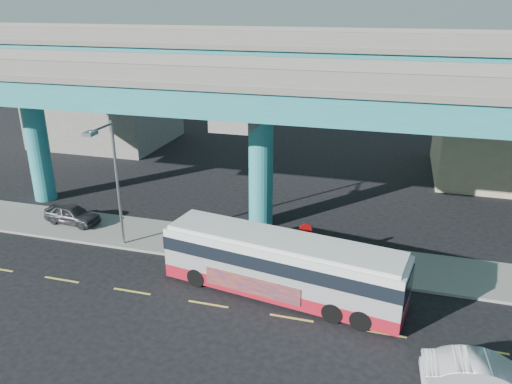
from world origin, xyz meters
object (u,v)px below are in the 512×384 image
(sedan, at_px, (486,377))
(stop_sign, at_px, (305,236))
(transit_bus, at_px, (282,264))
(street_lamp, at_px, (110,168))
(parked_car, at_px, (72,214))

(sedan, bearing_deg, stop_sign, 44.57)
(transit_bus, distance_m, sedan, 9.66)
(stop_sign, bearing_deg, transit_bus, -105.29)
(transit_bus, distance_m, street_lamp, 10.69)
(stop_sign, bearing_deg, sedan, -44.47)
(transit_bus, bearing_deg, stop_sign, 86.98)
(transit_bus, relative_size, parked_car, 3.20)
(transit_bus, xyz_separation_m, stop_sign, (0.59, 2.68, 0.29))
(transit_bus, xyz_separation_m, sedan, (8.55, -4.40, -0.92))
(transit_bus, bearing_deg, sedan, -17.76)
(sedan, relative_size, stop_sign, 1.81)
(transit_bus, bearing_deg, parked_car, 173.68)
(street_lamp, relative_size, stop_sign, 2.91)
(transit_bus, distance_m, stop_sign, 2.76)
(street_lamp, height_order, stop_sign, street_lamp)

